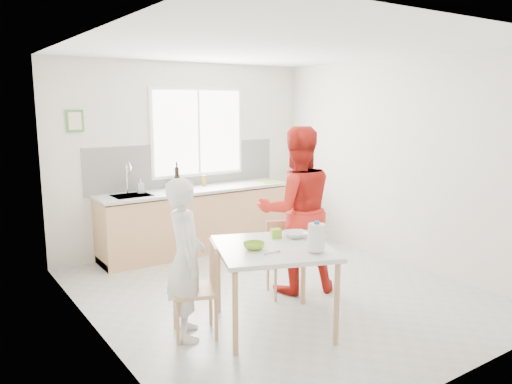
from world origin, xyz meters
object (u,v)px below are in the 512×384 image
Objects in this scene: dining_table at (273,255)px; wine_bottle_a at (177,178)px; bowl_white at (296,235)px; person_red at (296,210)px; wine_bottle_b at (177,178)px; chair_far at (284,254)px; bowl_green at (254,246)px; chair_left at (201,285)px; person_white at (186,259)px; milk_jug at (317,237)px.

wine_bottle_a reaches higher than dining_table.
bowl_white is 0.73× the size of wine_bottle_a.
person_red reaches higher than dining_table.
wine_bottle_b is (0.03, 0.05, -0.01)m from wine_bottle_a.
bowl_green is (-0.82, -0.61, 0.38)m from chair_far.
person_red is 9.37× the size of bowl_green.
dining_table is 0.24m from bowl_green.
wine_bottle_a is at bearing 179.91° from chair_left.
bowl_white is (1.14, -0.17, 0.09)m from person_white.
bowl_white is (1.01, -0.12, 0.35)m from chair_left.
person_red is at bearing 80.92° from milk_jug.
dining_table is 5.74× the size of bowl_white.
bowl_green is 0.75× the size of milk_jug.
bowl_white is at bearing -95.09° from chair_far.
dining_table is at bearing 139.30° from milk_jug.
wine_bottle_b is at bearing 78.61° from bowl_green.
person_red is at bearing 38.85° from dining_table.
milk_jug is (0.41, -0.40, 0.11)m from bowl_green.
wine_bottle_a is at bearing 83.30° from dining_table.
person_white is at bearing 166.32° from milk_jug.
person_white is at bearing 159.10° from dining_table.
chair_far is at bearing -55.26° from person_white.
chair_left is at bearing -141.87° from chair_far.
bowl_white is at bearing -89.67° from wine_bottle_b.
wine_bottle_b is at bearing -57.88° from person_red.
wine_bottle_a reaches higher than bowl_green.
person_red is (1.55, 0.34, 0.20)m from person_white.
person_white reaches higher than dining_table.
chair_left is 1.07m from bowl_white.
wine_bottle_b is (-0.26, 2.16, 0.62)m from chair_far.
bowl_white is (-0.25, -0.51, 0.38)m from chair_far.
chair_far is 3.49× the size of bowl_white.
milk_jug reaches higher than bowl_green.
person_white is 4.63× the size of wine_bottle_a.
chair_left is 2.80m from wine_bottle_b.
person_white is (-0.13, 0.05, 0.26)m from chair_left.
person_red is (0.78, 0.63, 0.22)m from dining_table.
wine_bottle_b reaches higher than bowl_white.
milk_jug is at bearing -108.32° from bowl_white.
person_white is 0.63m from bowl_green.
person_white is (-1.38, -0.34, 0.29)m from chair_far.
wine_bottle_a is at bearing -123.94° from wine_bottle_b.
chair_far is at bearing 88.62° from milk_jug.
chair_far is 0.43× the size of person_red.
wine_bottle_b is (-0.43, 2.17, 0.13)m from person_red.
bowl_green is at bearing -100.95° from wine_bottle_a.
dining_table is 6.71× the size of bowl_green.
wine_bottle_b is at bearing 179.65° from chair_left.
wine_bottle_b reaches higher than chair_far.
dining_table is at bearing 59.74° from person_red.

